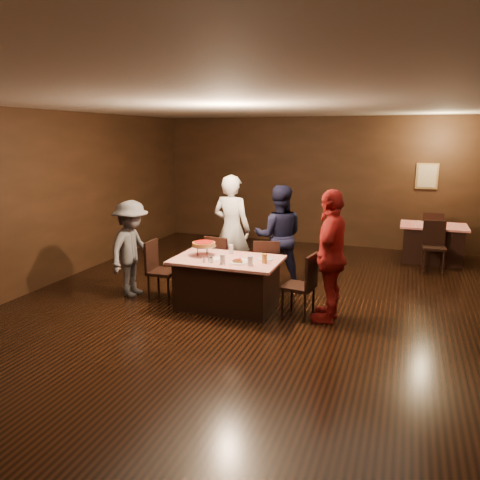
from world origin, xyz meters
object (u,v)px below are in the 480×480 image
(chair_back_far, at_px, (431,233))
(back_table, at_px, (432,243))
(pizza_stand, at_px, (204,244))
(plate_empty, at_px, (265,259))
(chair_far_left, at_px, (221,263))
(chair_far_right, at_px, (267,267))
(glass_front_right, at_px, (250,261))
(chair_end_left, at_px, (163,270))
(glass_front_left, at_px, (223,259))
(chair_end_right, at_px, (299,285))
(diner_grey_knit, at_px, (132,249))
(chair_back_near, at_px, (434,246))
(diner_navy_hoodie, at_px, (279,236))
(diner_white_jacket, at_px, (232,229))
(glass_amber, at_px, (264,258))
(glass_back, at_px, (231,249))
(main_table, at_px, (227,283))
(diner_red_shirt, at_px, (331,256))

(chair_back_far, bearing_deg, back_table, 90.64)
(pizza_stand, height_order, plate_empty, pizza_stand)
(chair_far_left, bearing_deg, chair_far_right, -174.15)
(glass_front_right, bearing_deg, chair_back_far, 61.63)
(chair_end_left, bearing_deg, back_table, -49.27)
(glass_front_left, bearing_deg, chair_back_far, 58.32)
(back_table, bearing_deg, chair_end_right, -116.17)
(chair_back_far, height_order, pizza_stand, pizza_stand)
(diner_grey_knit, distance_m, glass_front_left, 1.74)
(chair_far_right, relative_size, chair_back_near, 1.00)
(back_table, height_order, diner_navy_hoodie, diner_navy_hoodie)
(chair_back_near, bearing_deg, chair_end_right, -124.57)
(diner_white_jacket, bearing_deg, back_table, -133.92)
(back_table, xyz_separation_m, glass_amber, (-2.43, -3.98, 0.46))
(glass_back, bearing_deg, diner_navy_hoodie, 63.66)
(diner_white_jacket, xyz_separation_m, glass_back, (0.34, -0.93, -0.12))
(diner_navy_hoodie, relative_size, glass_front_left, 12.56)
(chair_end_left, xyz_separation_m, glass_back, (1.05, 0.30, 0.37))
(main_table, distance_m, chair_far_left, 0.85)
(chair_far_right, bearing_deg, chair_back_far, -139.63)
(glass_back, bearing_deg, pizza_stand, -144.46)
(glass_front_left, distance_m, glass_amber, 0.60)
(chair_back_near, xyz_separation_m, diner_white_jacket, (-3.43, -2.00, 0.48))
(chair_end_right, bearing_deg, diner_white_jacket, -120.36)
(plate_empty, relative_size, glass_back, 1.79)
(plate_empty, bearing_deg, back_table, 56.72)
(plate_empty, xyz_separation_m, glass_front_right, (-0.10, -0.40, 0.06))
(main_table, height_order, chair_back_far, chair_back_far)
(chair_end_right, bearing_deg, plate_empty, -96.07)
(chair_far_left, distance_m, glass_front_right, 1.36)
(chair_back_near, bearing_deg, back_table, 86.30)
(glass_front_right, relative_size, glass_back, 1.00)
(diner_navy_hoodie, distance_m, pizza_stand, 1.51)
(chair_far_left, distance_m, chair_end_right, 1.68)
(diner_white_jacket, relative_size, glass_back, 13.69)
(back_table, distance_m, chair_far_left, 4.68)
(chair_back_far, distance_m, glass_front_left, 5.69)
(diner_red_shirt, xyz_separation_m, plate_empty, (-0.99, 0.11, -0.16))
(back_table, bearing_deg, diner_red_shirt, -111.06)
(diner_red_shirt, height_order, glass_amber, diner_red_shirt)
(back_table, height_order, glass_amber, glass_amber)
(main_table, relative_size, glass_back, 11.43)
(chair_far_right, distance_m, diner_navy_hoodie, 0.69)
(diner_grey_knit, distance_m, diner_red_shirt, 3.20)
(chair_far_right, xyz_separation_m, diner_white_jacket, (-0.79, 0.48, 0.48))
(glass_back, bearing_deg, diner_white_jacket, 110.20)
(chair_back_near, distance_m, plate_empty, 3.97)
(diner_white_jacket, height_order, glass_amber, diner_white_jacket)
(chair_end_left, height_order, diner_navy_hoodie, diner_navy_hoodie)
(glass_front_left, bearing_deg, chair_far_left, 113.20)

